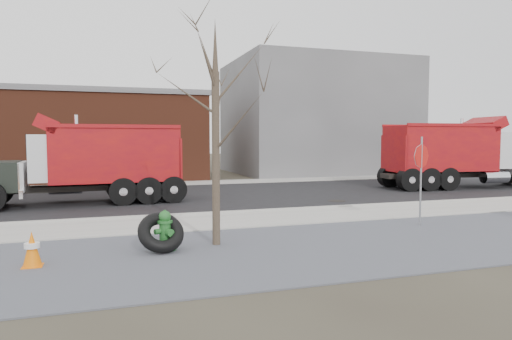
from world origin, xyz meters
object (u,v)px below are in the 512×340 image
object	(u,v)px
fire_hydrant	(165,232)
truck_tire	(161,232)
stop_sign	(421,165)
dump_truck_red_b	(89,160)
dump_truck_red_a	(459,152)

from	to	relation	value
fire_hydrant	truck_tire	distance (m)	0.14
stop_sign	truck_tire	bearing A→B (deg)	-171.84
fire_hydrant	stop_sign	size ratio (longest dim) A/B	0.36
dump_truck_red_b	truck_tire	bearing A→B (deg)	98.43
truck_tire	dump_truck_red_b	xyz separation A→B (m)	(-1.79, 8.34, 1.24)
dump_truck_red_b	fire_hydrant	bearing A→B (deg)	99.24
truck_tire	dump_truck_red_b	world-z (taller)	dump_truck_red_b
fire_hydrant	truck_tire	xyz separation A→B (m)	(-0.10, -0.10, 0.03)
truck_tire	dump_truck_red_a	bearing A→B (deg)	28.80
dump_truck_red_b	dump_truck_red_a	bearing A→B (deg)	177.19
fire_hydrant	dump_truck_red_a	bearing A→B (deg)	3.82
stop_sign	dump_truck_red_a	xyz separation A→B (m)	(8.33, 7.82, 0.05)
truck_tire	dump_truck_red_b	size ratio (longest dim) A/B	0.15
fire_hydrant	stop_sign	world-z (taller)	stop_sign
stop_sign	dump_truck_red_a	bearing A→B (deg)	45.31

